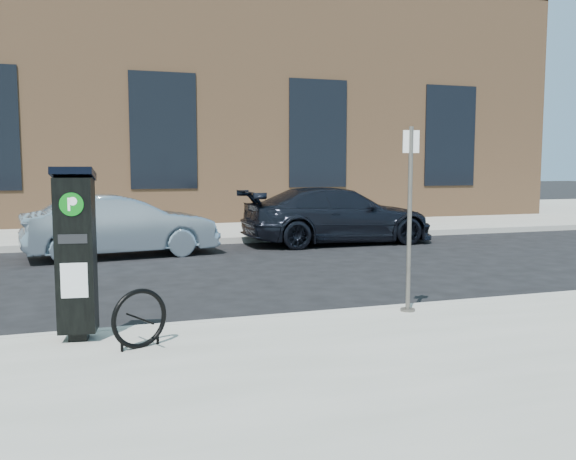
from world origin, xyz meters
name	(u,v)px	position (x,y,z in m)	size (l,w,h in m)	color
ground	(287,326)	(0.00, 0.00, 0.00)	(120.00, 120.00, 0.00)	black
sidewalk_far	(158,222)	(0.00, 14.00, 0.07)	(60.00, 12.00, 0.15)	gray
curb_near	(288,321)	(0.00, -0.02, 0.07)	(60.00, 0.12, 0.16)	#9E9B93
curb_far	(185,242)	(0.00, 8.02, 0.07)	(60.00, 0.12, 0.16)	#9E9B93
building	(147,107)	(0.00, 17.00, 4.15)	(28.00, 10.05, 8.25)	#895F3E
parking_kiosk	(76,252)	(-2.38, -0.35, 1.06)	(0.45, 0.41, 1.77)	black
sign_pole	(409,221)	(1.47, -0.30, 1.27)	(0.20, 0.18, 2.25)	#59534E
bike_rack	(140,319)	(-1.80, -0.84, 0.44)	(0.56, 0.29, 0.59)	black
car_silver	(121,226)	(-1.58, 6.58, 0.66)	(1.40, 4.01, 1.32)	gray
car_dark	(338,216)	(3.71, 7.22, 0.70)	(1.97, 4.84, 1.40)	black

